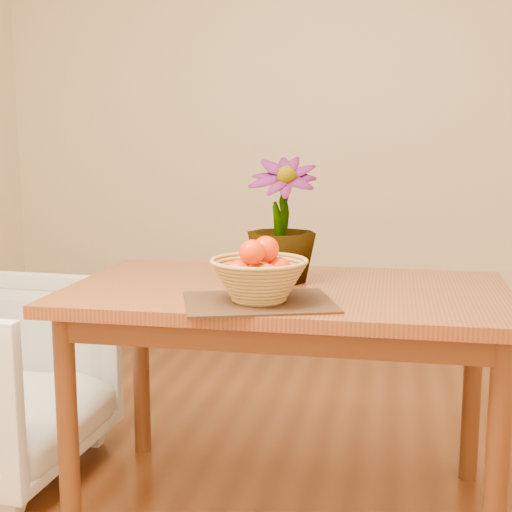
# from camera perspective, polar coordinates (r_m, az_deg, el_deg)

# --- Properties ---
(wall_back) EXTENTS (4.00, 0.02, 2.70)m
(wall_back) POSITION_cam_1_polar(r_m,az_deg,el_deg) (4.17, 6.59, 11.10)
(wall_back) COLOR beige
(wall_back) RESTS_ON floor
(table) EXTENTS (1.40, 0.80, 0.75)m
(table) POSITION_cam_1_polar(r_m,az_deg,el_deg) (2.30, 2.52, -4.64)
(table) COLOR brown
(table) RESTS_ON floor
(placemat) EXTENTS (0.50, 0.44, 0.01)m
(placemat) POSITION_cam_1_polar(r_m,az_deg,el_deg) (2.06, 0.24, -3.71)
(placemat) COLOR #372214
(placemat) RESTS_ON table
(wicker_basket) EXTENTS (0.28, 0.28, 0.12)m
(wicker_basket) POSITION_cam_1_polar(r_m,az_deg,el_deg) (2.04, 0.24, -2.07)
(wicker_basket) COLOR tan
(wicker_basket) RESTS_ON placemat
(orange_pile) EXTENTS (0.18, 0.17, 0.14)m
(orange_pile) POSITION_cam_1_polar(r_m,az_deg,el_deg) (2.04, 0.26, -0.77)
(orange_pile) COLOR #E93703
(orange_pile) RESTS_ON wicker_basket
(potted_plant) EXTENTS (0.25, 0.25, 0.41)m
(potted_plant) POSITION_cam_1_polar(r_m,az_deg,el_deg) (2.34, 2.05, 2.89)
(potted_plant) COLOR #194614
(potted_plant) RESTS_ON table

